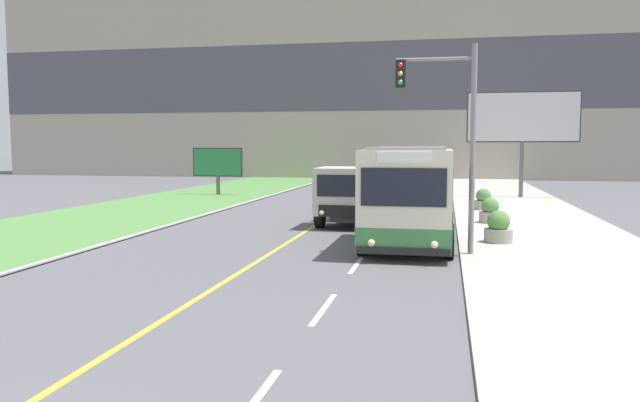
% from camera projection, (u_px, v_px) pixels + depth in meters
% --- Properties ---
extents(apartment_block_background, '(80.00, 8.04, 18.11)m').
position_uv_depth(apartment_block_background, '(395.00, 85.00, 61.22)').
color(apartment_block_background, '#A89E8E').
rests_on(apartment_block_background, ground_plane).
extents(city_bus, '(2.72, 5.46, 3.14)m').
position_uv_depth(city_bus, '(409.00, 198.00, 19.13)').
color(city_bus, beige).
rests_on(city_bus, ground_plane).
extents(dump_truck, '(2.53, 6.51, 2.33)m').
position_uv_depth(dump_truck, '(353.00, 195.00, 24.90)').
color(dump_truck, black).
rests_on(dump_truck, ground_plane).
extents(car_distant, '(1.80, 4.30, 1.45)m').
position_uv_depth(car_distant, '(395.00, 180.00, 43.77)').
color(car_distant, silver).
rests_on(car_distant, ground_plane).
extents(traffic_light_mast, '(2.28, 0.32, 6.03)m').
position_uv_depth(traffic_light_mast, '(450.00, 123.00, 17.73)').
color(traffic_light_mast, slate).
rests_on(traffic_light_mast, ground_plane).
extents(billboard_large, '(6.46, 0.24, 6.32)m').
position_uv_depth(billboard_large, '(523.00, 119.00, 36.73)').
color(billboard_large, '#59595B').
rests_on(billboard_large, ground_plane).
extents(billboard_small, '(3.25, 0.24, 3.00)m').
position_uv_depth(billboard_small, '(218.00, 163.00, 39.43)').
color(billboard_small, '#59595B').
rests_on(billboard_small, ground_plane).
extents(planter_round_near, '(0.89, 0.89, 1.03)m').
position_uv_depth(planter_round_near, '(498.00, 228.00, 19.98)').
color(planter_round_near, gray).
rests_on(planter_round_near, sidewalk_right).
extents(planter_round_second, '(0.87, 0.87, 1.01)m').
position_uv_depth(planter_round_second, '(490.00, 212.00, 25.01)').
color(planter_round_second, gray).
rests_on(planter_round_second, sidewalk_right).
extents(planter_round_third, '(0.89, 0.89, 1.02)m').
position_uv_depth(planter_round_third, '(483.00, 200.00, 30.04)').
color(planter_round_third, gray).
rests_on(planter_round_third, sidewalk_right).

